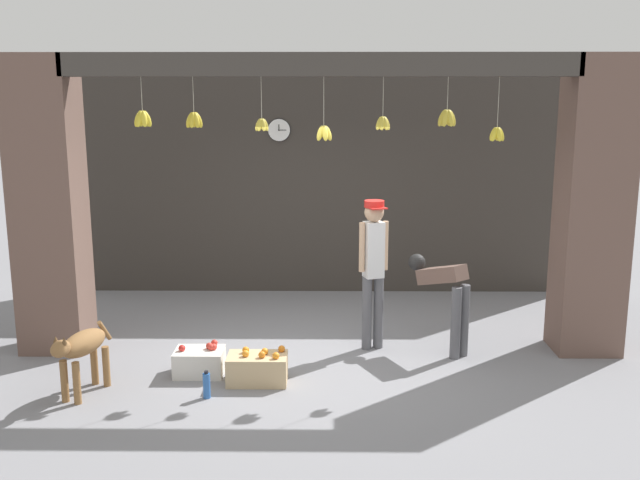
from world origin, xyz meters
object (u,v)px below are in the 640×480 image
at_px(worker_stooping, 445,292).
at_px(wall_clock, 279,130).
at_px(shopkeeper, 373,262).
at_px(water_bottle, 207,385).
at_px(fruit_crate_oranges, 257,368).
at_px(dog, 82,349).
at_px(fruit_crate_apples, 200,362).

xyz_separation_m(worker_stooping, wall_clock, (-1.98, 2.47, 1.65)).
relative_size(shopkeeper, water_bottle, 6.27).
distance_m(fruit_crate_oranges, water_bottle, 0.59).
bearing_deg(water_bottle, wall_clock, 82.94).
bearing_deg(dog, fruit_crate_oranges, 120.45).
bearing_deg(worker_stooping, wall_clock, 87.98).
relative_size(fruit_crate_apples, water_bottle, 1.84).
height_order(dog, fruit_crate_apples, dog).
height_order(worker_stooping, water_bottle, worker_stooping).
height_order(shopkeeper, worker_stooping, shopkeeper).
bearing_deg(wall_clock, fruit_crate_apples, -101.32).
distance_m(worker_stooping, fruit_crate_oranges, 2.26).
distance_m(dog, shopkeeper, 3.18).
bearing_deg(fruit_crate_apples, dog, -152.37).
bearing_deg(shopkeeper, fruit_crate_oranges, 20.18).
bearing_deg(fruit_crate_oranges, water_bottle, -139.89).
relative_size(worker_stooping, wall_clock, 3.21).
relative_size(fruit_crate_oranges, wall_clock, 1.82).
relative_size(shopkeeper, worker_stooping, 1.62).
height_order(fruit_crate_oranges, water_bottle, fruit_crate_oranges).
xyz_separation_m(worker_stooping, fruit_crate_oranges, (-2.00, -0.90, -0.55)).
xyz_separation_m(dog, wall_clock, (1.65, 3.70, 1.88)).
relative_size(dog, fruit_crate_oranges, 1.39).
height_order(fruit_crate_oranges, wall_clock, wall_clock).
bearing_deg(fruit_crate_apples, water_bottle, -73.95).
relative_size(fruit_crate_apples, wall_clock, 1.53).
bearing_deg(water_bottle, fruit_crate_oranges, 40.11).
bearing_deg(worker_stooping, water_bottle, 166.87).
xyz_separation_m(fruit_crate_apples, wall_clock, (0.63, 3.16, 2.21)).
height_order(dog, water_bottle, dog).
distance_m(shopkeeper, wall_clock, 2.98).
bearing_deg(shopkeeper, fruit_crate_apples, 3.98).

